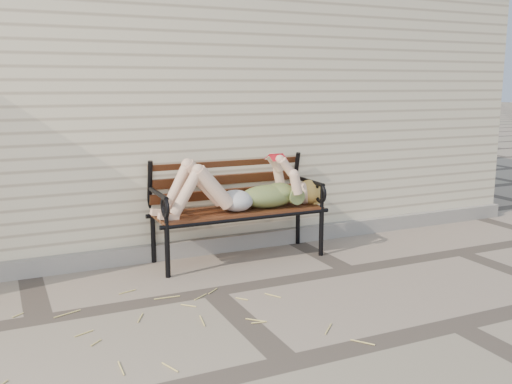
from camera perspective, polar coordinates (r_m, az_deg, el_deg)
name	(u,v)px	position (r m, az deg, el deg)	size (l,w,h in m)	color
ground	(212,292)	(4.46, -4.38, -9.94)	(80.00, 80.00, 0.00)	gray
house_wall	(122,90)	(7.06, -13.27, 9.89)	(8.00, 4.00, 3.00)	beige
foundation_strip	(175,250)	(5.31, -8.09, -5.75)	(8.00, 0.10, 0.15)	gray
garden_bench	(234,192)	(5.20, -2.19, 0.02)	(1.67, 0.66, 1.08)	black
reading_woman	(241,190)	(5.07, -1.48, 0.18)	(1.57, 0.36, 0.50)	#092F43
straw_scatter	(186,333)	(3.78, -6.98, -13.83)	(3.00, 1.73, 0.01)	tan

